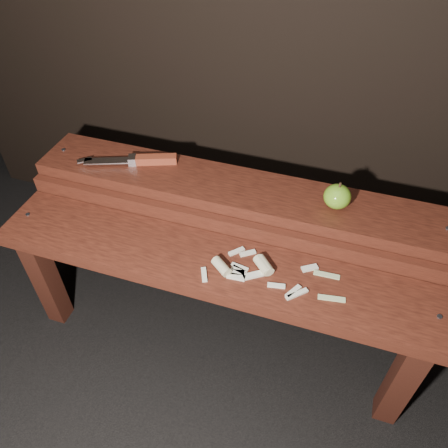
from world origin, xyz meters
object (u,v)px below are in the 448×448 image
(apple, at_px, (337,196))
(knife, at_px, (144,160))
(bench_front_tier, at_px, (210,280))
(bench_rear_tier, at_px, (235,209))

(apple, height_order, knife, apple)
(bench_front_tier, height_order, knife, knife)
(bench_rear_tier, xyz_separation_m, apple, (0.28, 0.00, 0.12))
(bench_front_tier, relative_size, bench_rear_tier, 1.00)
(knife, bearing_deg, bench_front_tier, -40.13)
(knife, bearing_deg, bench_rear_tier, -3.92)
(bench_rear_tier, bearing_deg, apple, 0.89)
(bench_front_tier, bearing_deg, apple, 39.85)
(apple, relative_size, knife, 0.27)
(bench_rear_tier, bearing_deg, knife, 176.08)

